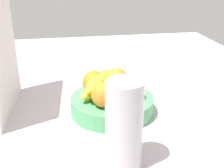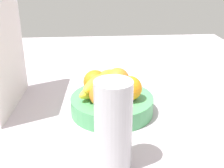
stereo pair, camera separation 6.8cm
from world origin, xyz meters
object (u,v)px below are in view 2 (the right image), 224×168
banana_bunch (101,84)px  thermos_tumbler (113,126)px  orange_center (95,82)px  orange_back_left (102,94)px  orange_front_left (130,88)px  orange_front_right (118,79)px  cutting_board (5,48)px  fruit_bowl (112,105)px

banana_bunch → thermos_tumbler: 26.11cm
orange_center → thermos_tumbler: bearing=-173.7°
orange_back_left → orange_center: bearing=10.2°
orange_front_left → orange_center: size_ratio=1.00×
orange_front_right → cutting_board: size_ratio=0.19×
orange_front_right → thermos_tumbler: thermos_tumbler is taller
orange_front_left → banana_bunch: bearing=60.8°
orange_center → banana_bunch: orange_center is taller
banana_bunch → cutting_board: 28.74cm
fruit_bowl → banana_bunch: banana_bunch is taller
fruit_bowl → orange_front_left: orange_front_left is taller
orange_center → fruit_bowl: bearing=-127.2°
orange_front_left → orange_back_left: (-3.22, 7.83, 0.00)cm
orange_back_left → orange_front_right: bearing=-27.1°
orange_front_left → banana_bunch: size_ratio=0.41×
orange_center → banana_bunch: size_ratio=0.41×
banana_bunch → cutting_board: size_ratio=0.46×
orange_front_left → banana_bunch: (4.38, 7.85, -0.31)cm
orange_front_right → orange_center: (-1.42, 6.77, 0.00)cm
orange_front_left → cutting_board: bearing=75.5°
fruit_bowl → thermos_tumbler: bearing=176.0°
orange_front_right → orange_back_left: bearing=152.9°
orange_front_left → orange_back_left: bearing=112.3°
orange_front_right → orange_center: 6.92cm
fruit_bowl → orange_front_left: 7.80cm
orange_front_right → cutting_board: bearing=86.5°
fruit_bowl → orange_front_right: size_ratio=3.48×
orange_front_left → orange_front_right: bearing=20.8°
fruit_bowl → orange_center: 8.27cm
thermos_tumbler → banana_bunch: bearing=3.1°
orange_front_right → banana_bunch: orange_front_right is taller
fruit_bowl → orange_center: bearing=52.8°
fruit_bowl → cutting_board: (6.93, 29.66, 15.55)cm
orange_center → orange_back_left: same height
orange_center → cutting_board: 27.03cm
orange_front_left → orange_front_right: (6.94, 2.64, 0.00)cm
fruit_bowl → orange_back_left: (-5.20, 3.08, 5.86)cm
fruit_bowl → banana_bunch: size_ratio=1.42×
banana_bunch → thermos_tumbler: bearing=-176.9°
orange_front_right → orange_front_left: bearing=-159.2°
fruit_bowl → banana_bunch: (2.40, 3.10, 5.55)cm
orange_center → banana_bunch: (-1.14, -1.56, -0.31)cm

